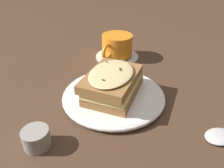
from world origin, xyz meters
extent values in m
plane|color=#473021|center=(0.00, 0.00, 0.00)|extent=(2.40, 2.40, 0.00)
cylinder|color=white|center=(-0.01, -0.03, 0.01)|extent=(0.21, 0.21, 0.01)
torus|color=white|center=(-0.01, -0.03, 0.01)|extent=(0.22, 0.22, 0.01)
cube|color=olive|center=(-0.01, -0.03, 0.02)|extent=(0.14, 0.16, 0.02)
cube|color=#E0C16B|center=(-0.01, -0.03, 0.04)|extent=(0.13, 0.16, 0.01)
cube|color=olive|center=(-0.01, -0.03, 0.05)|extent=(0.14, 0.16, 0.02)
ellipsoid|color=beige|center=(-0.01, -0.03, 0.07)|extent=(0.12, 0.15, 0.01)
cube|color=#2D6028|center=(0.01, -0.02, 0.07)|extent=(0.01, 0.00, 0.00)
cube|color=#2D6028|center=(-0.02, 0.01, 0.07)|extent=(0.00, 0.00, 0.00)
cube|color=#2D6028|center=(0.01, -0.03, 0.07)|extent=(0.00, 0.00, 0.00)
cube|color=#2D6028|center=(-0.03, -0.07, 0.07)|extent=(0.01, 0.01, 0.00)
cylinder|color=silver|center=(0.00, 0.19, 0.00)|extent=(0.13, 0.13, 0.01)
cylinder|color=orange|center=(0.00, 0.19, 0.04)|extent=(0.09, 0.09, 0.06)
cylinder|color=#381E0F|center=(0.00, 0.19, 0.06)|extent=(0.07, 0.07, 0.00)
torus|color=orange|center=(-0.03, 0.14, 0.04)|extent=(0.03, 0.04, 0.05)
ellipsoid|color=silver|center=(0.18, -0.14, 0.01)|extent=(0.07, 0.06, 0.01)
cylinder|color=gray|center=(-0.13, -0.17, 0.02)|extent=(0.05, 0.05, 0.03)
camera|label=1|loc=(0.00, -0.42, 0.29)|focal=35.00mm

